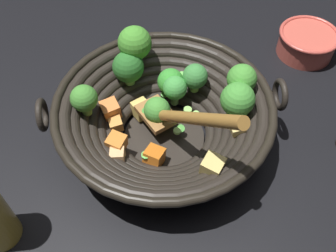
% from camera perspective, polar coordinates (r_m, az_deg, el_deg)
% --- Properties ---
extents(ground_plane, '(4.00, 4.00, 0.00)m').
position_cam_1_polar(ground_plane, '(0.68, -0.57, -1.94)').
color(ground_plane, black).
extents(wok, '(0.38, 0.36, 0.22)m').
position_cam_1_polar(wok, '(0.63, -0.56, 1.87)').
color(wok, black).
rests_on(wok, ground).
extents(prep_bowl, '(0.12, 0.12, 0.05)m').
position_cam_1_polar(prep_bowl, '(0.87, 20.00, 11.65)').
color(prep_bowl, '#D15647').
rests_on(prep_bowl, ground).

